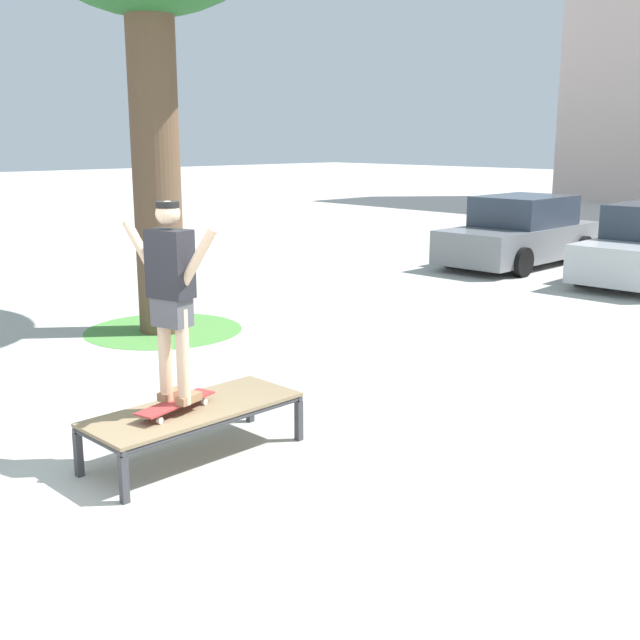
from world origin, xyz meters
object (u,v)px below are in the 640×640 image
at_px(skateboard, 176,404).
at_px(car_grey, 520,233).
at_px(skater, 171,288).
at_px(skate_box, 194,412).

distance_m(skateboard, car_grey, 12.27).
xyz_separation_m(skateboard, skater, (-0.00, 0.00, 0.99)).
height_order(skate_box, skater, skater).
bearing_deg(skateboard, skater, 104.87).
height_order(skate_box, car_grey, car_grey).
bearing_deg(skate_box, skateboard, -88.24).
relative_size(skater, car_grey, 0.40).
distance_m(skater, car_grey, 12.30).
relative_size(skate_box, skater, 1.13).
xyz_separation_m(skateboard, car_grey, (-4.14, 11.55, 0.15)).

